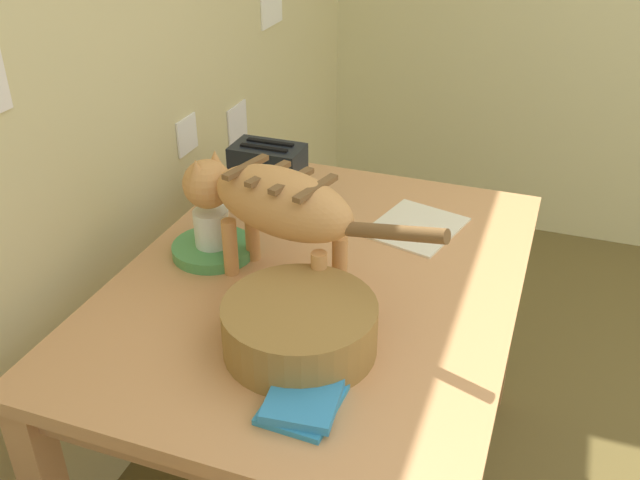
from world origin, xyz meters
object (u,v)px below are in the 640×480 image
magazine (416,227)px  cat (271,203)px  wicker_basket (300,326)px  book_stack (306,395)px  coffee_mug (212,227)px  toaster (268,174)px  dining_table (320,306)px  saucer_bowl (213,249)px

magazine → cat: bearing=158.1°
cat → wicker_basket: 0.31m
book_stack → coffee_mug: bearing=44.1°
toaster → book_stack: bearing=-151.8°
dining_table → book_stack: size_ratio=6.28×
cat → coffee_mug: bearing=89.0°
magazine → wicker_basket: size_ratio=0.79×
saucer_bowl → wicker_basket: (-0.28, -0.35, 0.04)m
book_stack → toaster: 0.85m
book_stack → magazine: bearing=-3.0°
coffee_mug → wicker_basket: coffee_mug is taller
toaster → magazine: bearing=-92.0°
magazine → toaster: toaster is taller
dining_table → magazine: magazine is taller
cat → toaster: 0.43m
cat → coffee_mug: cat is taller
cat → magazine: 0.49m
coffee_mug → toaster: 0.32m
coffee_mug → saucer_bowl: bearing=180.0°
cat → toaster: cat is taller
book_stack → toaster: (0.75, 0.40, 0.07)m
toaster → wicker_basket: bearing=-151.1°
dining_table → cat: 0.31m
book_stack → toaster: toaster is taller
dining_table → saucer_bowl: size_ratio=6.01×
toaster → saucer_bowl: bearing=177.7°
dining_table → coffee_mug: coffee_mug is taller
dining_table → coffee_mug: (0.01, 0.29, 0.17)m
dining_table → saucer_bowl: bearing=89.1°
wicker_basket → toaster: 0.69m
coffee_mug → magazine: coffee_mug is taller
dining_table → book_stack: book_stack is taller
cat → wicker_basket: size_ratio=2.12×
book_stack → toaster: size_ratio=0.99×
saucer_bowl → dining_table: bearing=-90.9°
cat → book_stack: cat is taller
book_stack → dining_table: bearing=16.5°
dining_table → toaster: size_ratio=6.23×
coffee_mug → magazine: (0.31, -0.45, -0.07)m
wicker_basket → toaster: (0.61, 0.33, 0.03)m
saucer_bowl → magazine: size_ratio=0.82×
cat → saucer_bowl: cat is taller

